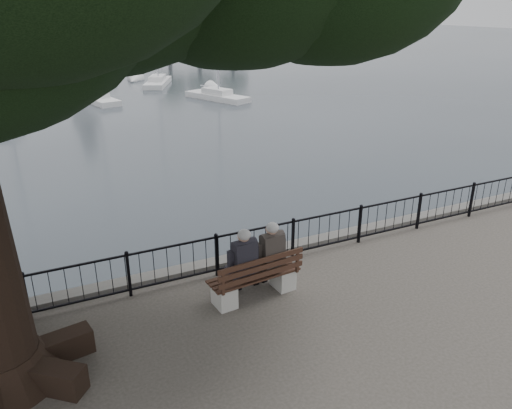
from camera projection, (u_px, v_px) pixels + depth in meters
harbor at (247, 275)px, 12.58m from camera, size 260.00×260.00×1.20m
railing at (256, 245)px, 11.77m from camera, size 22.06×0.06×1.00m
bench at (256, 282)px, 10.59m from camera, size 2.06×0.78×1.06m
person_left at (241, 266)px, 10.39m from camera, size 0.51×0.86×1.68m
person_right at (268, 259)px, 10.71m from camera, size 0.51×0.86×1.68m
lion_monument at (77, 50)px, 51.92m from camera, size 6.31×6.31×9.23m
sailboat_b at (10, 123)px, 29.31m from camera, size 2.70×4.86×9.74m
sailboat_d at (217, 96)px, 38.12m from camera, size 3.60×5.84×9.31m
sailboat_f at (98, 98)px, 37.12m from camera, size 2.60×5.56×11.18m
sailboat_g at (158, 82)px, 44.81m from camera, size 3.95×6.08×10.98m
far_shore at (196, 21)px, 85.41m from camera, size 30.00×8.60×9.18m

